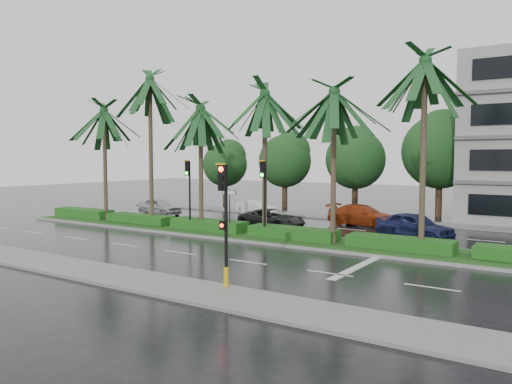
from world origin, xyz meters
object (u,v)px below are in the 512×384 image
Objects in this scene: signal_near at (224,220)px; car_red at (363,215)px; car_white at (257,208)px; car_blue at (415,226)px; signal_median_left at (189,184)px; car_silver at (160,206)px; car_darkgrey at (272,219)px; street_sign at (230,200)px.

signal_near reaches higher than car_red.
car_blue is (14.00, -4.97, 0.16)m from car_white.
car_red is (9.50, -1.28, 0.11)m from car_white.
signal_median_left reaches higher than car_silver.
car_darkgrey is 1.02× the size of car_blue.
signal_median_left is 0.88× the size of car_red.
street_sign is at bearing 179.93° from car_darkgrey.
car_silver reaches higher than car_white.
signal_median_left is at bearing 130.55° from car_blue.
car_blue reaches higher than car_red.
signal_near is 0.94× the size of car_darkgrey.
car_darkgrey is (-6.50, 13.88, -1.86)m from signal_near.
car_white is (-1.50, 10.05, -2.39)m from signal_median_left.
car_darkgrey is at bearing -128.02° from car_white.
signal_near is 1.68× the size of street_sign.
signal_near is 18.64m from car_red.
street_sign is 10.77m from car_blue.
street_sign is 0.56× the size of car_darkgrey.
signal_median_left is at bearing -160.01° from car_white.
car_white is (-4.50, 9.86, -1.52)m from street_sign.
car_silver is at bearing 105.32° from car_red.
car_red is 5.82m from car_blue.
signal_near is 13.93m from signal_median_left.
signal_median_left is 0.94× the size of car_darkgrey.
signal_median_left reaches higher than street_sign.
car_blue is at bearing 27.25° from street_sign.
signal_near is 0.88× the size of car_red.
signal_near is at bearing -54.66° from street_sign.
car_darkgrey is 0.93× the size of car_red.
car_red is at bearing -37.50° from car_darkgrey.
signal_median_left is 13.67m from car_blue.
car_red reaches higher than car_silver.
car_blue reaches higher than car_darkgrey.
signal_near is at bearing -168.42° from car_red.
signal_median_left is 10.43m from car_white.
car_white is at bearing 47.53° from car_darkgrey.
car_red is 1.10× the size of car_blue.
signal_near is at bearing -138.27° from car_white.
street_sign is 0.70× the size of car_white.
street_sign reaches higher than car_silver.
car_silver is (-18.23, 15.61, -1.82)m from signal_near.
car_blue is at bearing -123.92° from car_red.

